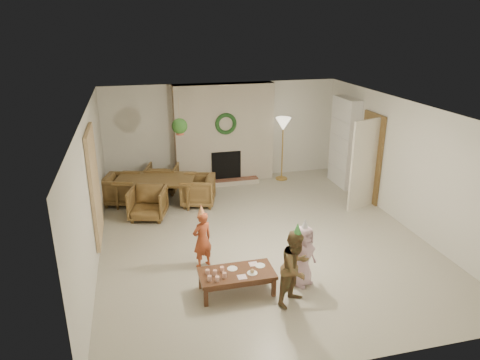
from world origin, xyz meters
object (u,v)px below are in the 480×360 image
object	(u,v)px
dining_table	(156,191)
child_plaid	(296,268)
dining_chair_near	(148,203)
dining_chair_left	(122,189)
dining_chair_far	(162,178)
coffee_table_top	(237,273)
child_red	(202,240)
dining_chair_right	(198,190)
child_pink	(303,256)

from	to	relation	value
dining_table	child_plaid	bearing A→B (deg)	-51.95
dining_table	dining_chair_near	bearing A→B (deg)	-90.00
dining_chair_near	dining_chair_left	xyz separation A→B (m)	(-0.53, 0.95, 0.00)
dining_chair_far	coffee_table_top	size ratio (longest dim) A/B	0.65
child_red	dining_chair_left	bearing A→B (deg)	-92.02
dining_table	dining_chair_near	world-z (taller)	dining_chair_near
dining_table	dining_chair_left	xyz separation A→B (m)	(-0.74, 0.21, 0.03)
dining_chair_left	dining_chair_right	distance (m)	1.73
dining_chair_far	child_plaid	world-z (taller)	child_plaid
dining_chair_near	child_red	size ratio (longest dim) A/B	0.74
dining_chair_far	dining_table	bearing A→B (deg)	90.00
dining_chair_near	dining_chair_left	world-z (taller)	same
coffee_table_top	child_pink	world-z (taller)	child_pink
dining_table	dining_chair_far	size ratio (longest dim) A/B	2.34
child_red	child_pink	world-z (taller)	child_pink
dining_chair_left	child_plaid	distance (m)	5.12
dining_table	dining_chair_near	xyz separation A→B (m)	(-0.21, -0.74, 0.03)
child_pink	dining_chair_near	bearing A→B (deg)	95.46
coffee_table_top	child_red	world-z (taller)	child_red
dining_chair_right	dining_chair_near	bearing A→B (deg)	-51.34
dining_chair_far	child_pink	size ratio (longest dim) A/B	0.74
child_red	child_pink	bearing A→B (deg)	122.60
child_pink	dining_chair_right	bearing A→B (deg)	76.87
child_red	child_plaid	distance (m)	1.76
dining_chair_near	dining_chair_left	size ratio (longest dim) A/B	1.00
dining_chair_right	child_pink	world-z (taller)	child_pink
dining_chair_near	dining_chair_right	size ratio (longest dim) A/B	1.00
dining_chair_near	dining_chair_right	xyz separation A→B (m)	(1.13, 0.48, 0.00)
child_red	child_plaid	xyz separation A→B (m)	(1.16, -1.33, 0.08)
dining_chair_far	coffee_table_top	world-z (taller)	dining_chair_far
dining_chair_left	coffee_table_top	size ratio (longest dim) A/B	0.65
dining_chair_near	dining_chair_far	bearing A→B (deg)	90.00
dining_table	dining_chair_near	size ratio (longest dim) A/B	2.34
dining_chair_right	dining_chair_far	bearing A→B (deg)	-128.66
child_pink	child_red	bearing A→B (deg)	117.24
dining_chair_near	child_pink	size ratio (longest dim) A/B	0.74
dining_table	dining_chair_left	size ratio (longest dim) A/B	2.34
coffee_table_top	dining_chair_left	bearing A→B (deg)	113.03
dining_table	dining_chair_right	size ratio (longest dim) A/B	2.34
dining_chair_near	coffee_table_top	distance (m)	3.29
dining_chair_far	child_red	distance (m)	3.69
dining_chair_right	dining_table	bearing A→B (deg)	-90.00
dining_chair_far	coffee_table_top	bearing A→B (deg)	115.33
dining_chair_left	child_red	bearing A→B (deg)	-141.26
dining_chair_far	dining_chair_near	bearing A→B (deg)	90.00
dining_chair_far	child_red	bearing A→B (deg)	111.75
dining_chair_far	child_pink	distance (m)	4.94
dining_chair_far	dining_chair_right	distance (m)	1.23
dining_chair_near	dining_chair_left	distance (m)	1.08
dining_table	dining_chair_right	xyz separation A→B (m)	(0.92, -0.26, 0.03)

